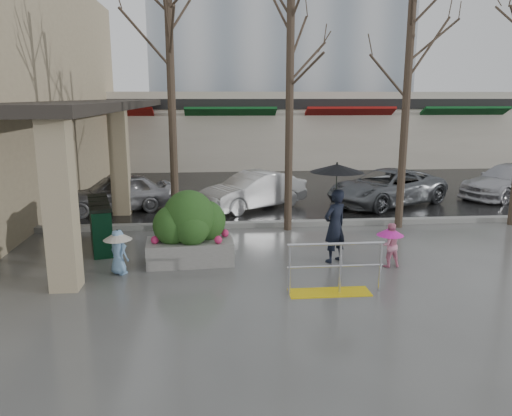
{
  "coord_description": "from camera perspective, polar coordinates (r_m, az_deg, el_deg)",
  "views": [
    {
      "loc": [
        -0.95,
        -10.23,
        3.77
      ],
      "look_at": [
        0.02,
        0.75,
        1.3
      ],
      "focal_mm": 35.0,
      "sensor_mm": 36.0,
      "label": 1
    }
  ],
  "objects": [
    {
      "name": "pillar_front",
      "position": [
        10.37,
        -21.49,
        0.5
      ],
      "size": [
        0.55,
        0.55,
        3.5
      ],
      "primitive_type": "cube",
      "color": "tan",
      "rests_on": "ground"
    },
    {
      "name": "pillar_back",
      "position": [
        16.62,
        -15.31,
        5.21
      ],
      "size": [
        0.55,
        0.55,
        3.5
      ],
      "primitive_type": "cube",
      "color": "tan",
      "rests_on": "ground"
    },
    {
      "name": "car_b",
      "position": [
        17.02,
        -0.33,
        2.0
      ],
      "size": [
        3.93,
        3.21,
        1.26
      ],
      "primitive_type": "imported",
      "rotation": [
        0.0,
        0.0,
        -0.99
      ],
      "color": "silver",
      "rests_on": "ground"
    },
    {
      "name": "woman",
      "position": [
        11.51,
        9.09,
        0.39
      ],
      "size": [
        1.21,
        1.21,
        2.34
      ],
      "rotation": [
        0.0,
        0.0,
        3.7
      ],
      "color": "black",
      "rests_on": "ground"
    },
    {
      "name": "ground",
      "position": [
        10.95,
        0.22,
        -7.52
      ],
      "size": [
        120.0,
        120.0,
        0.0
      ],
      "primitive_type": "plane",
      "color": "#51514F",
      "rests_on": "ground"
    },
    {
      "name": "planter",
      "position": [
        11.51,
        -7.57,
        -2.34
      ],
      "size": [
        2.02,
        1.18,
        1.71
      ],
      "rotation": [
        0.0,
        0.0,
        0.07
      ],
      "color": "slate",
      "rests_on": "ground"
    },
    {
      "name": "handrail",
      "position": [
        9.92,
        8.79,
        -7.54
      ],
      "size": [
        1.9,
        0.5,
        1.03
      ],
      "color": "yellow",
      "rests_on": "ground"
    },
    {
      "name": "street_asphalt",
      "position": [
        32.47,
        -3.36,
        5.96
      ],
      "size": [
        120.0,
        36.0,
        0.01
      ],
      "primitive_type": "cube",
      "color": "black",
      "rests_on": "ground"
    },
    {
      "name": "child_blue",
      "position": [
        11.16,
        -15.48,
        -4.3
      ],
      "size": [
        0.62,
        0.62,
        1.0
      ],
      "rotation": [
        0.0,
        0.0,
        2.43
      ],
      "color": "#76A3D2",
      "rests_on": "ground"
    },
    {
      "name": "tree_west",
      "position": [
        13.93,
        -9.84,
        17.87
      ],
      "size": [
        3.2,
        3.2,
        6.8
      ],
      "color": "#382B21",
      "rests_on": "ground"
    },
    {
      "name": "news_boxes",
      "position": [
        13.27,
        -17.38,
        -1.77
      ],
      "size": [
        1.02,
        2.2,
        1.2
      ],
      "rotation": [
        0.0,
        0.0,
        0.26
      ],
      "color": "#0C351E",
      "rests_on": "ground"
    },
    {
      "name": "storefront_row",
      "position": [
        28.41,
        0.94,
        9.09
      ],
      "size": [
        34.0,
        6.74,
        4.0
      ],
      "color": "beige",
      "rests_on": "ground"
    },
    {
      "name": "tree_mideast",
      "position": [
        14.91,
        17.11,
        16.29
      ],
      "size": [
        3.2,
        3.2,
        6.5
      ],
      "color": "#382B21",
      "rests_on": "ground"
    },
    {
      "name": "canopy_slab",
      "position": [
        18.64,
        -17.35,
        11.63
      ],
      "size": [
        2.8,
        18.0,
        0.25
      ],
      "primitive_type": "cube",
      "color": "#2D2823",
      "rests_on": "pillar_front"
    },
    {
      "name": "child_pink",
      "position": [
        11.63,
        15.04,
        -3.7
      ],
      "size": [
        0.61,
        0.61,
        1.01
      ],
      "rotation": [
        0.0,
        0.0,
        3.22
      ],
      "color": "pink",
      "rests_on": "ground"
    },
    {
      "name": "curb",
      "position": [
        14.74,
        -1.2,
        -1.89
      ],
      "size": [
        120.0,
        0.3,
        0.15
      ],
      "primitive_type": "cube",
      "color": "gray",
      "rests_on": "ground"
    },
    {
      "name": "car_d",
      "position": [
        21.23,
        26.94,
        2.75
      ],
      "size": [
        4.68,
        3.47,
        1.26
      ],
      "primitive_type": "imported",
      "rotation": [
        0.0,
        0.0,
        -1.12
      ],
      "color": "#BABABF",
      "rests_on": "ground"
    },
    {
      "name": "tree_midwest",
      "position": [
        14.07,
        3.96,
        18.57
      ],
      "size": [
        3.2,
        3.2,
        7.0
      ],
      "color": "#382B21",
      "rests_on": "ground"
    },
    {
      "name": "car_a",
      "position": [
        17.29,
        -15.75,
        1.69
      ],
      "size": [
        3.98,
        2.59,
        1.26
      ],
      "primitive_type": "imported",
      "rotation": [
        0.0,
        0.0,
        -1.25
      ],
      "color": "#A7A7AC",
      "rests_on": "ground"
    },
    {
      "name": "car_c",
      "position": [
        18.25,
        14.68,
        2.31
      ],
      "size": [
        4.98,
        3.98,
        1.26
      ],
      "primitive_type": "imported",
      "rotation": [
        0.0,
        0.0,
        -1.08
      ],
      "color": "slate",
      "rests_on": "ground"
    }
  ]
}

